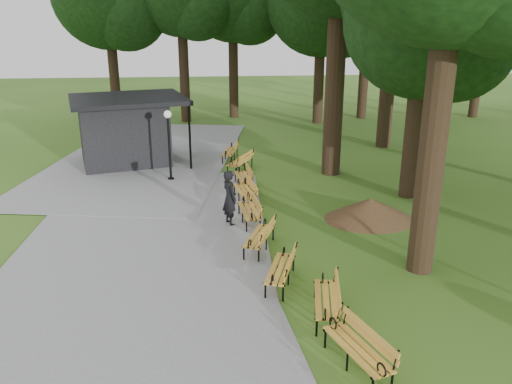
{
  "coord_description": "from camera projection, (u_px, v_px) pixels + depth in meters",
  "views": [
    {
      "loc": [
        -1.74,
        -11.07,
        6.63
      ],
      "look_at": [
        -0.23,
        5.05,
        1.1
      ],
      "focal_mm": 36.24,
      "sensor_mm": 36.0,
      "label": 1
    }
  ],
  "objects": [
    {
      "name": "kiosk",
      "position": [
        124.0,
        130.0,
        24.07
      ],
      "size": [
        5.99,
        5.53,
        3.15
      ],
      "primitive_type": null,
      "rotation": [
        0.0,
        0.0,
        0.26
      ],
      "color": "black",
      "rests_on": "ground"
    },
    {
      "name": "bench_5",
      "position": [
        249.0,
        211.0,
        17.3
      ],
      "size": [
        0.8,
        1.95,
        0.88
      ],
      "primitive_type": null,
      "rotation": [
        0.0,
        0.0,
        -1.49
      ],
      "color": "gold",
      "rests_on": "ground"
    },
    {
      "name": "bench_4",
      "position": [
        259.0,
        236.0,
        15.3
      ],
      "size": [
        1.29,
        2.0,
        0.88
      ],
      "primitive_type": null,
      "rotation": [
        0.0,
        0.0,
        -1.95
      ],
      "color": "gold",
      "rests_on": "ground"
    },
    {
      "name": "path",
      "position": [
        135.0,
        253.0,
        15.2
      ],
      "size": [
        12.0,
        38.0,
        0.06
      ],
      "primitive_type": "cube",
      "color": "gray",
      "rests_on": "ground"
    },
    {
      "name": "ground",
      "position": [
        284.0,
        300.0,
        12.73
      ],
      "size": [
        100.0,
        100.0,
        0.0
      ],
      "primitive_type": "plane",
      "color": "#39651D",
      "rests_on": "ground"
    },
    {
      "name": "bench_9",
      "position": [
        230.0,
        151.0,
        24.87
      ],
      "size": [
        1.03,
        1.99,
        0.88
      ],
      "primitive_type": null,
      "rotation": [
        0.0,
        0.0,
        -1.79
      ],
      "color": "gold",
      "rests_on": "ground"
    },
    {
      "name": "bench_6",
      "position": [
        245.0,
        191.0,
        19.24
      ],
      "size": [
        0.93,
        1.98,
        0.88
      ],
      "primitive_type": null,
      "rotation": [
        0.0,
        0.0,
        -1.41
      ],
      "color": "gold",
      "rests_on": "ground"
    },
    {
      "name": "dirt_mound",
      "position": [
        370.0,
        209.0,
        17.64
      ],
      "size": [
        2.6,
        2.6,
        0.77
      ],
      "primitive_type": "cone",
      "color": "#47301C",
      "rests_on": "ground"
    },
    {
      "name": "lamp_post",
      "position": [
        168.0,
        130.0,
        21.3
      ],
      "size": [
        0.32,
        0.32,
        2.98
      ],
      "color": "black",
      "rests_on": "ground"
    },
    {
      "name": "bench_2",
      "position": [
        326.0,
        299.0,
        11.9
      ],
      "size": [
        0.98,
        1.98,
        0.88
      ],
      "primitive_type": null,
      "rotation": [
        0.0,
        0.0,
        -1.75
      ],
      "color": "gold",
      "rests_on": "ground"
    },
    {
      "name": "bench_7",
      "position": [
        243.0,
        178.0,
        20.83
      ],
      "size": [
        0.79,
        1.94,
        0.88
      ],
      "primitive_type": null,
      "rotation": [
        0.0,
        0.0,
        -1.49
      ],
      "color": "gold",
      "rests_on": "ground"
    },
    {
      "name": "bench_1",
      "position": [
        357.0,
        349.0,
        10.12
      ],
      "size": [
        1.22,
        2.0,
        0.88
      ],
      "primitive_type": null,
      "rotation": [
        0.0,
        0.0,
        -1.24
      ],
      "color": "gold",
      "rests_on": "ground"
    },
    {
      "name": "bench_3",
      "position": [
        280.0,
        269.0,
        13.33
      ],
      "size": [
        1.2,
        2.0,
        0.88
      ],
      "primitive_type": null,
      "rotation": [
        0.0,
        0.0,
        -1.89
      ],
      "color": "gold",
      "rests_on": "ground"
    },
    {
      "name": "bench_8",
      "position": [
        240.0,
        162.0,
        23.14
      ],
      "size": [
        1.47,
        1.97,
        0.88
      ],
      "primitive_type": null,
      "rotation": [
        0.0,
        0.0,
        -2.07
      ],
      "color": "gold",
      "rests_on": "ground"
    },
    {
      "name": "lawn_tree_1",
      "position": [
        424.0,
        19.0,
        17.95
      ],
      "size": [
        5.58,
        5.58,
        9.35
      ],
      "color": "black",
      "rests_on": "ground"
    },
    {
      "name": "person",
      "position": [
        230.0,
        198.0,
        17.03
      ],
      "size": [
        0.69,
        0.81,
        1.88
      ],
      "primitive_type": "imported",
      "rotation": [
        0.0,
        0.0,
        1.99
      ],
      "color": "black",
      "rests_on": "ground"
    }
  ]
}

